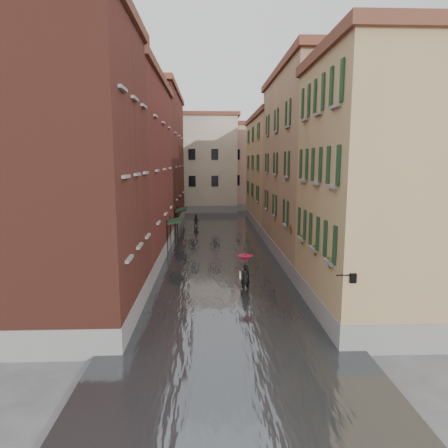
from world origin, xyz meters
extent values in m
plane|color=#525355|center=(0.00, 0.00, 0.00)|extent=(120.00, 120.00, 0.00)
cube|color=#404347|center=(0.00, 13.00, 0.10)|extent=(10.00, 60.00, 0.20)
cube|color=brown|center=(-7.00, -2.00, 6.50)|extent=(6.00, 8.00, 13.00)
cube|color=#57261B|center=(-7.00, 9.00, 6.25)|extent=(6.00, 14.00, 12.50)
cube|color=brown|center=(-7.00, 24.00, 7.00)|extent=(6.00, 16.00, 14.00)
cube|color=tan|center=(7.00, -2.00, 5.75)|extent=(6.00, 8.00, 11.50)
cube|color=#98825C|center=(7.00, 9.00, 6.50)|extent=(6.00, 14.00, 13.00)
cube|color=tan|center=(7.00, 24.00, 5.75)|extent=(6.00, 16.00, 11.50)
cube|color=beige|center=(-3.00, 38.00, 6.50)|extent=(12.00, 9.00, 13.00)
cube|color=tan|center=(6.00, 40.00, 6.00)|extent=(10.00, 9.00, 12.00)
cube|color=#15311C|center=(-3.45, 11.17, 2.55)|extent=(1.09, 2.64, 0.31)
cylinder|color=black|center=(-3.95, 9.85, 1.40)|extent=(0.06, 0.06, 2.80)
cylinder|color=black|center=(-3.95, 12.49, 1.40)|extent=(0.06, 0.06, 2.80)
cube|color=#15311C|center=(-3.45, 18.19, 2.55)|extent=(1.09, 2.81, 0.31)
cylinder|color=black|center=(-3.95, 16.79, 1.40)|extent=(0.06, 0.06, 2.80)
cylinder|color=black|center=(-3.95, 19.60, 1.40)|extent=(0.06, 0.06, 2.80)
cylinder|color=black|center=(4.05, -6.00, 3.10)|extent=(0.60, 0.05, 0.05)
cube|color=black|center=(4.35, -6.00, 3.00)|extent=(0.22, 0.22, 0.35)
cube|color=beige|center=(4.35, -6.00, 3.00)|extent=(0.14, 0.14, 0.24)
cube|color=#9A4532|center=(4.12, -4.45, 3.15)|extent=(0.22, 0.85, 0.18)
imported|color=#265926|center=(4.12, -4.45, 3.57)|extent=(0.59, 0.51, 0.66)
cube|color=#9A4532|center=(4.12, -2.24, 3.15)|extent=(0.22, 0.85, 0.18)
imported|color=#265926|center=(4.12, -2.24, 3.57)|extent=(0.59, 0.51, 0.66)
cube|color=#9A4532|center=(4.12, 0.26, 3.15)|extent=(0.22, 0.85, 0.18)
imported|color=#265926|center=(4.12, 0.26, 3.57)|extent=(0.59, 0.51, 0.66)
cube|color=#9A4532|center=(4.12, 3.17, 3.15)|extent=(0.22, 0.85, 0.18)
imported|color=#265926|center=(4.12, 3.17, 3.57)|extent=(0.59, 0.51, 0.66)
imported|color=black|center=(1.16, 1.45, 0.77)|extent=(0.65, 0.52, 1.54)
cube|color=beige|center=(0.88, 1.50, 0.95)|extent=(0.08, 0.30, 0.38)
cylinder|color=black|center=(1.16, 1.45, 1.35)|extent=(0.02, 0.02, 1.00)
cone|color=#A30A28|center=(1.16, 1.45, 1.92)|extent=(0.88, 0.88, 0.28)
imported|color=black|center=(-2.17, 22.80, 0.72)|extent=(0.73, 0.59, 1.43)
camera|label=1|loc=(-0.81, -19.69, 7.17)|focal=32.00mm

